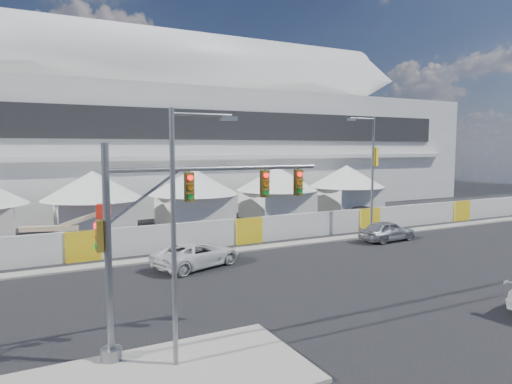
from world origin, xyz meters
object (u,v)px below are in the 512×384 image
sedan_silver (387,231)px  traffic_mast (161,238)px  pickup_curb (197,254)px  streetlight_median (180,220)px  boom_lift (42,243)px  streetlight_curb (371,167)px  lot_car_b (364,213)px

sedan_silver → traffic_mast: bearing=114.9°
sedan_silver → pickup_curb: (-16.04, -0.48, -0.02)m
streetlight_median → boom_lift: size_ratio=1.19×
sedan_silver → streetlight_median: (-20.98, -12.55, 4.20)m
streetlight_curb → pickup_curb: bearing=-170.3°
streetlight_median → streetlight_curb: streetlight_curb is taller
traffic_mast → streetlight_median: size_ratio=1.01×
pickup_curb → traffic_mast: 12.41m
sedan_silver → pickup_curb: sedan_silver is taller
sedan_silver → traffic_mast: 24.28m
streetlight_median → boom_lift: bearing=100.2°
streetlight_median → streetlight_curb: size_ratio=0.86×
sedan_silver → boom_lift: bearing=71.7°
streetlight_median → traffic_mast: bearing=102.3°
sedan_silver → streetlight_curb: streetlight_curb is taller
traffic_mast → streetlight_curb: 25.37m
traffic_mast → pickup_curb: bearing=64.0°
sedan_silver → boom_lift: 25.36m
traffic_mast → streetlight_curb: streetlight_curb is taller
sedan_silver → streetlight_curb: (0.16, 2.29, 4.93)m
sedan_silver → streetlight_median: streetlight_median is taller
lot_car_b → streetlight_curb: streetlight_curb is taller
pickup_curb → traffic_mast: traffic_mast is taller
pickup_curb → sedan_silver: bearing=-108.4°
traffic_mast → boom_lift: traffic_mast is taller
traffic_mast → boom_lift: (-3.17, 17.97, -3.24)m
lot_car_b → boom_lift: 29.85m
sedan_silver → traffic_mast: (-21.27, -11.21, 3.37)m
pickup_curb → streetlight_curb: streetlight_curb is taller
pickup_curb → streetlight_median: 13.71m
streetlight_median → streetlight_curb: 25.83m
boom_lift → sedan_silver: bearing=0.4°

